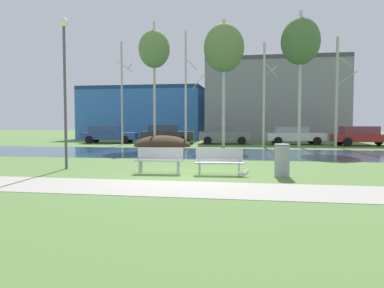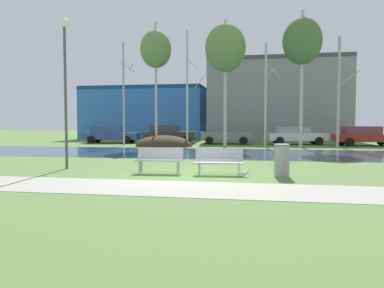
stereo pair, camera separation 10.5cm
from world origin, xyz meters
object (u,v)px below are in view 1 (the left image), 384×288
object	(u,v)px
trash_bin	(282,160)
parked_van_nearest_blue	(109,134)
bench_left	(160,159)
seagull	(244,173)
streetlamp	(65,69)
parked_sedan_second_dark	(167,134)
parked_hatch_third_grey	(223,135)
parked_suv_fifth_red	(362,136)
parked_wagon_fourth_white	(294,135)
bench_right	(219,160)

from	to	relation	value
trash_bin	parked_van_nearest_blue	distance (m)	22.37
bench_left	seagull	size ratio (longest dim) A/B	4.11
streetlamp	parked_sedan_second_dark	xyz separation A→B (m)	(-0.31, 17.39, -2.88)
bench_left	parked_hatch_third_grey	world-z (taller)	parked_hatch_third_grey
bench_left	parked_hatch_third_grey	xyz separation A→B (m)	(0.68, 18.06, 0.30)
parked_van_nearest_blue	parked_sedan_second_dark	bearing A→B (deg)	0.83
trash_bin	bench_left	bearing A→B (deg)	176.98
bench_left	parked_sedan_second_dark	xyz separation A→B (m)	(-4.04, 17.89, 0.35)
trash_bin	seagull	bearing A→B (deg)	-167.44
seagull	parked_van_nearest_blue	bearing A→B (deg)	123.30
parked_suv_fifth_red	parked_hatch_third_grey	bearing A→B (deg)	176.30
bench_left	parked_wagon_fourth_white	xyz separation A→B (m)	(6.29, 18.28, 0.28)
bench_left	streetlamp	world-z (taller)	streetlamp
parked_wagon_fourth_white	bench_left	bearing A→B (deg)	-108.99
parked_hatch_third_grey	parked_suv_fifth_red	distance (m)	10.52
parked_wagon_fourth_white	parked_suv_fifth_red	xyz separation A→B (m)	(4.89, -0.89, 0.02)
streetlamp	parked_wagon_fourth_white	world-z (taller)	streetlamp
bench_left	bench_right	bearing A→B (deg)	0.00
streetlamp	parked_sedan_second_dark	world-z (taller)	streetlamp
bench_right	streetlamp	xyz separation A→B (m)	(-5.79, 0.50, 3.23)
parked_hatch_third_grey	parked_van_nearest_blue	bearing A→B (deg)	-178.60
parked_wagon_fourth_white	seagull	bearing A→B (deg)	-100.26
parked_sedan_second_dark	parked_hatch_third_grey	size ratio (longest dim) A/B	1.05
bench_left	streetlamp	distance (m)	4.96
streetlamp	parked_wagon_fourth_white	size ratio (longest dim) A/B	1.19
parked_van_nearest_blue	trash_bin	bearing A→B (deg)	-53.74
streetlamp	parked_van_nearest_blue	size ratio (longest dim) A/B	1.17
seagull	parked_suv_fifth_red	bearing A→B (deg)	65.13
bench_left	seagull	world-z (taller)	bench_left
bench_right	parked_suv_fifth_red	distance (m)	19.63
bench_left	parked_hatch_third_grey	distance (m)	18.08
bench_right	parked_sedan_second_dark	bearing A→B (deg)	108.82
bench_left	parked_hatch_third_grey	size ratio (longest dim) A/B	0.38
streetlamp	parked_suv_fifth_red	distance (m)	22.71
trash_bin	parked_sedan_second_dark	bearing A→B (deg)	114.20
parked_van_nearest_blue	parked_wagon_fourth_white	distance (m)	15.43
trash_bin	parked_hatch_third_grey	bearing A→B (deg)	100.61
bench_left	trash_bin	xyz separation A→B (m)	(4.10, -0.22, 0.07)
parked_sedan_second_dark	parked_wagon_fourth_white	world-z (taller)	parked_sedan_second_dark
seagull	parked_hatch_third_grey	bearing A→B (deg)	96.82
parked_wagon_fourth_white	parked_suv_fifth_red	bearing A→B (deg)	-10.37
parked_wagon_fourth_white	parked_suv_fifth_red	distance (m)	4.97
parked_sedan_second_dark	parked_suv_fifth_red	world-z (taller)	parked_sedan_second_dark
parked_van_nearest_blue	bench_left	bearing A→B (deg)	-62.87
bench_left	bench_right	size ratio (longest dim) A/B	1.00
bench_left	parked_van_nearest_blue	bearing A→B (deg)	117.13
seagull	streetlamp	distance (m)	7.59
seagull	parked_suv_fifth_red	distance (m)	19.70
parked_wagon_fourth_white	parked_suv_fifth_red	size ratio (longest dim) A/B	1.00
bench_right	seagull	distance (m)	1.02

